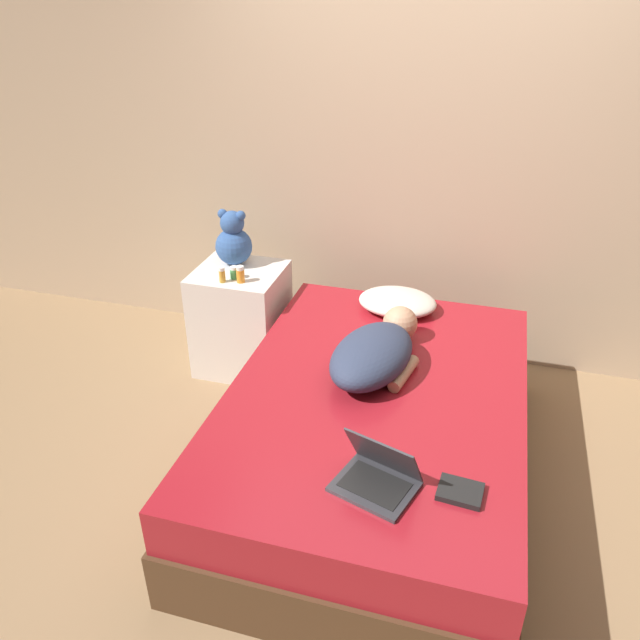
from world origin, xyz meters
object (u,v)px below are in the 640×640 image
pillow (397,302)px  bottle_orange (240,274)px  laptop (378,475)px  bottle_amber (222,275)px  person_lying (376,351)px  teddy_bear (233,241)px  book (460,492)px  bottle_green (234,273)px

pillow → bottle_orange: size_ratio=4.50×
laptop → bottle_amber: 1.67m
person_lying → bottle_amber: (-0.99, 0.42, 0.09)m
teddy_bear → bottle_orange: teddy_bear is taller
teddy_bear → person_lying: bearing=-33.6°
teddy_bear → bottle_orange: 0.29m
teddy_bear → bottle_amber: teddy_bear is taller
teddy_bear → book: bearing=-43.5°
pillow → bottle_amber: (-0.98, -0.22, 0.14)m
bottle_orange → bottle_amber: bottle_orange is taller
pillow → bottle_green: size_ratio=6.08×
person_lying → book: 0.88m
pillow → bottle_green: bearing=-170.8°
teddy_bear → bottle_amber: size_ratio=3.69×
laptop → bottle_amber: bottle_amber is taller
bottle_orange → teddy_bear: bearing=120.1°
person_lying → laptop: 0.80m
bottle_green → book: bearing=-40.8°
bottle_amber → bottle_green: 0.08m
bottle_amber → bottle_green: (0.05, 0.07, -0.01)m
teddy_bear → book: (1.49, -1.42, -0.28)m
teddy_bear → bottle_amber: 0.28m
bottle_orange → book: bearing=-41.1°
pillow → bottle_amber: size_ratio=4.82×
laptop → bottle_green: size_ratio=4.79×
laptop → book: (0.31, 0.04, -0.04)m
person_lying → bottle_amber: bottle_amber is taller
person_lying → book: (0.47, -0.74, -0.09)m
bottle_amber → book: bottle_amber is taller
person_lying → laptop: bearing=-66.2°
person_lying → bottle_orange: (-0.88, 0.45, 0.10)m
person_lying → bottle_amber: 1.07m
book → person_lying: bearing=122.6°
pillow → laptop: (0.17, -1.41, -0.00)m
teddy_bear → book: 2.08m
person_lying → book: bearing=-45.8°
pillow → laptop: laptop is taller
person_lying → book: person_lying is taller
laptop → bottle_orange: size_ratio=3.55×
bottle_amber → book: size_ratio=0.53×
teddy_bear → bottle_green: 0.24m
bottle_orange → book: 1.81m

